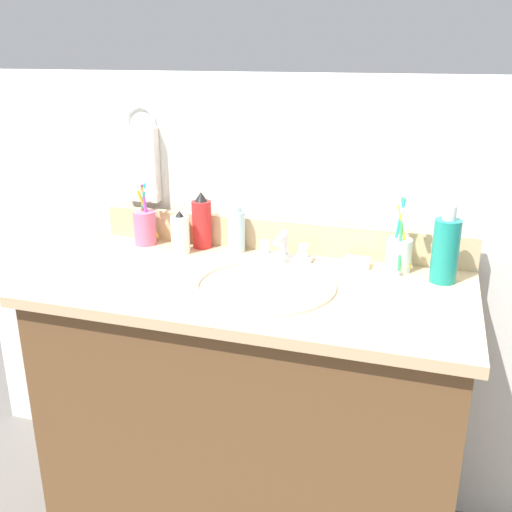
# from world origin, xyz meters

# --- Properties ---
(vanity_cabinet) EXTENTS (1.03, 0.48, 0.79)m
(vanity_cabinet) POSITION_xyz_m (0.00, 0.00, 0.39)
(vanity_cabinet) COLOR brown
(vanity_cabinet) RESTS_ON ground_plane
(countertop) EXTENTS (1.07, 0.53, 0.03)m
(countertop) POSITION_xyz_m (0.00, 0.00, 0.80)
(countertop) COLOR #D1B284
(countertop) RESTS_ON vanity_cabinet
(backsplash) EXTENTS (1.07, 0.02, 0.09)m
(backsplash) POSITION_xyz_m (0.00, 0.25, 0.86)
(backsplash) COLOR #D1B284
(backsplash) RESTS_ON countertop
(back_wall) EXTENTS (2.17, 0.04, 1.30)m
(back_wall) POSITION_xyz_m (0.00, 0.31, 0.65)
(back_wall) COLOR silver
(back_wall) RESTS_ON ground_plane
(towel_ring) EXTENTS (0.10, 0.01, 0.10)m
(towel_ring) POSITION_xyz_m (-0.44, 0.29, 1.15)
(towel_ring) COLOR silver
(hand_towel) EXTENTS (0.11, 0.04, 0.22)m
(hand_towel) POSITION_xyz_m (-0.44, 0.27, 1.03)
(hand_towel) COLOR silver
(sink_basin) EXTENTS (0.36, 0.36, 0.11)m
(sink_basin) POSITION_xyz_m (0.03, -0.01, 0.78)
(sink_basin) COLOR white
(sink_basin) RESTS_ON countertop
(faucet) EXTENTS (0.16, 0.10, 0.08)m
(faucet) POSITION_xyz_m (0.03, 0.18, 0.84)
(faucet) COLOR silver
(faucet) RESTS_ON countertop
(bottle_oil_amber) EXTENTS (0.05, 0.05, 0.09)m
(bottle_oil_amber) POSITION_xyz_m (-0.29, 0.22, 0.85)
(bottle_oil_amber) COLOR gold
(bottle_oil_amber) RESTS_ON countertop
(bottle_mouthwash_teal) EXTENTS (0.06, 0.06, 0.19)m
(bottle_mouthwash_teal) POSITION_xyz_m (0.45, 0.15, 0.90)
(bottle_mouthwash_teal) COLOR teal
(bottle_mouthwash_teal) RESTS_ON countertop
(bottle_gel_clear) EXTENTS (0.05, 0.05, 0.13)m
(bottle_gel_clear) POSITION_xyz_m (-0.11, 0.21, 0.88)
(bottle_gel_clear) COLOR silver
(bottle_gel_clear) RESTS_ON countertop
(bottle_spray_red) EXTENTS (0.06, 0.06, 0.16)m
(bottle_spray_red) POSITION_xyz_m (-0.22, 0.21, 0.89)
(bottle_spray_red) COLOR red
(bottle_spray_red) RESTS_ON countertop
(bottle_lotion_white) EXTENTS (0.05, 0.05, 0.12)m
(bottle_lotion_white) POSITION_xyz_m (-0.26, 0.15, 0.87)
(bottle_lotion_white) COLOR white
(bottle_lotion_white) RESTS_ON countertop
(cup_pink) EXTENTS (0.07, 0.08, 0.19)m
(cup_pink) POSITION_xyz_m (-0.39, 0.19, 0.87)
(cup_pink) COLOR #D16693
(cup_pink) RESTS_ON countertop
(cup_white_ceramic) EXTENTS (0.07, 0.09, 0.20)m
(cup_white_ceramic) POSITION_xyz_m (0.34, 0.19, 0.87)
(cup_white_ceramic) COLOR white
(cup_white_ceramic) RESTS_ON countertop
(soap_bar) EXTENTS (0.06, 0.04, 0.02)m
(soap_bar) POSITION_xyz_m (0.23, 0.19, 0.83)
(soap_bar) COLOR white
(soap_bar) RESTS_ON countertop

